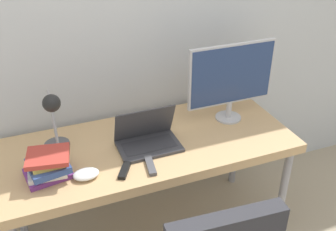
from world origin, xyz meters
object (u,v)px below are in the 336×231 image
(laptop, at_px, (148,138))
(book_stack, at_px, (48,165))
(desk_lamp, at_px, (53,118))
(game_controller, at_px, (86,174))
(monitor, at_px, (231,77))

(laptop, distance_m, book_stack, 0.58)
(desk_lamp, relative_size, book_stack, 1.58)
(laptop, bearing_deg, game_controller, -158.00)
(desk_lamp, xyz_separation_m, game_controller, (0.10, -0.24, -0.23))
(monitor, xyz_separation_m, desk_lamp, (-1.09, -0.03, -0.04))
(book_stack, bearing_deg, monitor, 9.18)
(desk_lamp, distance_m, game_controller, 0.35)
(laptop, relative_size, book_stack, 1.37)
(desk_lamp, bearing_deg, monitor, 1.45)
(monitor, height_order, book_stack, monitor)
(monitor, xyz_separation_m, book_stack, (-1.16, -0.19, -0.22))
(monitor, relative_size, book_stack, 2.22)
(book_stack, bearing_deg, laptop, 8.04)
(laptop, distance_m, desk_lamp, 0.54)
(desk_lamp, height_order, game_controller, desk_lamp)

